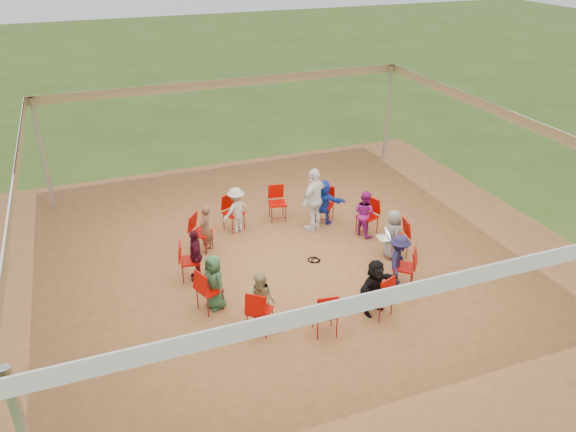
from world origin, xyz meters
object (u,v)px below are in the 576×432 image
object	(u,v)px
chair_2	(325,205)
person_seated_5	(196,255)
person_seated_6	(214,282)
chair_7	(210,290)
cable_coil	(314,260)
chair_1	(367,217)
chair_0	(397,239)
person_seated_1	(364,213)
chair_9	(325,313)
person_seated_9	(399,261)
person_seated_8	(375,287)
person_seated_4	(206,229)
person_seated_7	(262,301)
chair_5	(201,233)
standing_person	(315,199)
chair_10	(379,296)
chair_8	(260,311)
chair_11	(404,267)
person_seated_2	(323,202)
chair_4	(234,213)
person_seated_0	(393,234)
chair_6	(190,261)
person_seated_3	(236,210)
chair_3	(277,204)
laptop	(386,236)

from	to	relation	value
chair_2	person_seated_5	xyz separation A→B (m)	(-3.61, -1.45, 0.14)
chair_2	person_seated_6	bearing A→B (deg)	75.41
chair_7	cable_coil	xyz separation A→B (m)	(2.61, 0.92, -0.43)
chair_1	chair_7	size ratio (longest dim) A/B	1.00
chair_0	person_seated_1	distance (m)	1.18
chair_9	person_seated_9	xyz separation A→B (m)	(2.06, 0.90, 0.14)
person_seated_8	cable_coil	size ratio (longest dim) A/B	3.62
person_seated_4	person_seated_7	bearing A→B (deg)	45.00
person_seated_5	cable_coil	world-z (taller)	person_seated_5
chair_7	person_seated_8	size ratio (longest dim) A/B	0.78
person_seated_5	chair_7	bearing A→B (deg)	9.30
chair_9	person_seated_1	distance (m)	3.89
person_seated_6	person_seated_1	bearing A→B (deg)	90.00
chair_5	person_seated_7	world-z (taller)	person_seated_7
person_seated_1	person_seated_4	bearing A→B (deg)	60.00
standing_person	chair_10	bearing A→B (deg)	54.79
person_seated_7	person_seated_1	bearing A→B (deg)	75.00
chair_2	chair_7	world-z (taller)	same
chair_7	person_seated_7	xyz separation A→B (m)	(0.78, -0.87, 0.14)
person_seated_4	chair_8	bearing A→B (deg)	43.47
chair_5	chair_11	bearing A→B (deg)	90.00
person_seated_5	person_seated_2	bearing A→B (deg)	120.00
chair_4	person_seated_0	size ratio (longest dim) A/B	0.78
chair_6	chair_8	bearing A→B (deg)	30.00
chair_8	person_seated_3	world-z (taller)	person_seated_3
chair_0	cable_coil	xyz separation A→B (m)	(-1.82, 0.46, -0.43)
chair_5	person_seated_2	size ratio (longest dim) A/B	0.78
chair_9	person_seated_4	xyz separation A→B (m)	(-1.33, 3.65, 0.14)
person_seated_6	cable_coil	xyz separation A→B (m)	(2.50, 0.88, -0.57)
person_seated_5	chair_2	bearing A→B (deg)	120.88
chair_2	chair_10	distance (m)	3.99
chair_8	chair_11	bearing A→B (deg)	45.00
chair_2	chair_8	distance (m)	4.61
chair_10	person_seated_1	world-z (taller)	person_seated_1
person_seated_1	person_seated_7	size ratio (longest dim) A/B	1.00
chair_9	person_seated_5	world-z (taller)	person_seated_5
chair_11	person_seated_8	world-z (taller)	person_seated_8
chair_4	person_seated_0	bearing A→B (deg)	119.12
chair_3	person_seated_6	bearing A→B (deg)	60.88
chair_4	chair_5	distance (m)	1.19
chair_11	person_seated_6	distance (m)	3.89
chair_11	person_seated_0	bearing A→B (deg)	20.70
chair_7	person_seated_8	world-z (taller)	person_seated_8
chair_3	person_seated_0	size ratio (longest dim) A/B	0.78
chair_10	chair_6	bearing A→B (deg)	120.00
chair_7	chair_11	size ratio (longest dim) A/B	1.00
chair_3	person_seated_8	bearing A→B (deg)	104.59
chair_6	cable_coil	distance (m)	2.78
person_seated_2	laptop	world-z (taller)	person_seated_2
chair_4	person_seated_4	world-z (taller)	person_seated_4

